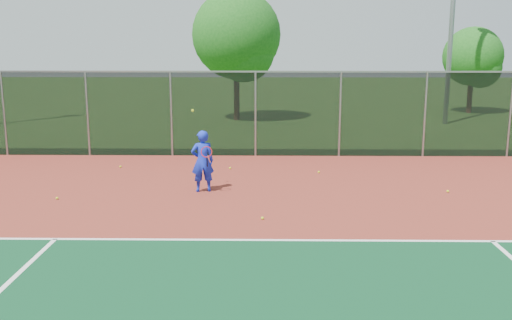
# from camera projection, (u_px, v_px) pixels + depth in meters

# --- Properties ---
(ground) EXTENTS (120.00, 120.00, 0.00)m
(ground) POSITION_uv_depth(u_px,v_px,m) (438.00, 309.00, 8.74)
(ground) COLOR #285217
(ground) RESTS_ON ground
(court_apron) EXTENTS (30.00, 20.00, 0.02)m
(court_apron) POSITION_uv_depth(u_px,v_px,m) (406.00, 260.00, 10.70)
(court_apron) COLOR maroon
(court_apron) RESTS_ON ground
(fence_back) EXTENTS (30.00, 0.06, 3.03)m
(fence_back) POSITION_uv_depth(u_px,v_px,m) (340.00, 113.00, 20.18)
(fence_back) COLOR black
(fence_back) RESTS_ON court_apron
(tennis_player) EXTENTS (0.69, 0.68, 2.25)m
(tennis_player) POSITION_uv_depth(u_px,v_px,m) (203.00, 161.00, 15.43)
(tennis_player) COLOR #152BCB
(tennis_player) RESTS_ON court_apron
(practice_ball_2) EXTENTS (0.07, 0.07, 0.07)m
(practice_ball_2) POSITION_uv_depth(u_px,v_px,m) (262.00, 218.00, 13.09)
(practice_ball_2) COLOR #CBE21A
(practice_ball_2) RESTS_ON court_apron
(practice_ball_4) EXTENTS (0.07, 0.07, 0.07)m
(practice_ball_4) POSITION_uv_depth(u_px,v_px,m) (448.00, 191.00, 15.47)
(practice_ball_4) COLOR #CBE21A
(practice_ball_4) RESTS_ON court_apron
(practice_ball_5) EXTENTS (0.07, 0.07, 0.07)m
(practice_ball_5) POSITION_uv_depth(u_px,v_px,m) (57.00, 198.00, 14.78)
(practice_ball_5) COLOR #CBE21A
(practice_ball_5) RESTS_ON court_apron
(practice_ball_6) EXTENTS (0.07, 0.07, 0.07)m
(practice_ball_6) POSITION_uv_depth(u_px,v_px,m) (230.00, 168.00, 18.33)
(practice_ball_6) COLOR #CBE21A
(practice_ball_6) RESTS_ON court_apron
(practice_ball_7) EXTENTS (0.07, 0.07, 0.07)m
(practice_ball_7) POSITION_uv_depth(u_px,v_px,m) (319.00, 172.00, 17.77)
(practice_ball_7) COLOR #CBE21A
(practice_ball_7) RESTS_ON court_apron
(practice_ball_8) EXTENTS (0.07, 0.07, 0.07)m
(practice_ball_8) POSITION_uv_depth(u_px,v_px,m) (120.00, 167.00, 18.54)
(practice_ball_8) COLOR #CBE21A
(practice_ball_8) RESTS_ON court_apron
(tree_back_left) EXTENTS (4.57, 4.57, 6.71)m
(tree_back_left) POSITION_uv_depth(u_px,v_px,m) (238.00, 39.00, 29.23)
(tree_back_left) COLOR #372114
(tree_back_left) RESTS_ON ground
(tree_back_mid) EXTENTS (3.35, 3.35, 4.92)m
(tree_back_mid) POSITION_uv_depth(u_px,v_px,m) (475.00, 59.00, 32.54)
(tree_back_mid) COLOR #372114
(tree_back_mid) RESTS_ON ground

